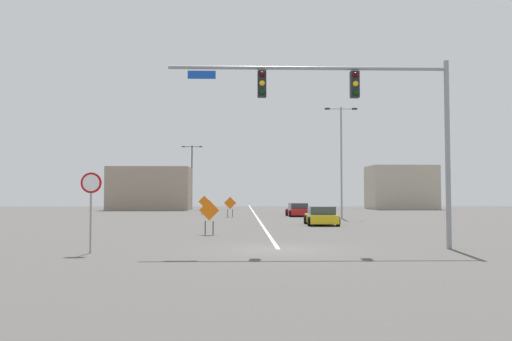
% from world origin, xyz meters
% --- Properties ---
extents(ground, '(146.31, 146.31, 0.00)m').
position_xyz_m(ground, '(0.00, 0.00, 0.00)').
color(ground, '#4C4947').
extents(road_centre_stripe, '(0.16, 81.28, 0.01)m').
position_xyz_m(road_centre_stripe, '(0.00, 40.64, 0.00)').
color(road_centre_stripe, white).
rests_on(road_centre_stripe, ground).
extents(traffic_signal_assembly, '(11.16, 0.44, 7.47)m').
position_xyz_m(traffic_signal_assembly, '(3.17, -0.01, 5.66)').
color(traffic_signal_assembly, gray).
rests_on(traffic_signal_assembly, ground).
extents(stop_sign, '(0.76, 0.07, 2.94)m').
position_xyz_m(stop_sign, '(-6.93, -1.16, 2.06)').
color(stop_sign, gray).
rests_on(stop_sign, ground).
extents(street_lamp_near_left, '(2.97, 0.24, 9.23)m').
position_xyz_m(street_lamp_near_left, '(-8.66, 55.05, 5.34)').
color(street_lamp_near_left, black).
rests_on(street_lamp_near_left, ground).
extents(street_lamp_far_left, '(2.91, 0.24, 9.95)m').
position_xyz_m(street_lamp_far_left, '(7.46, 25.57, 5.70)').
color(street_lamp_far_left, gray).
rests_on(street_lamp_far_left, ground).
extents(construction_sign_right_shoulder, '(1.17, 0.08, 1.91)m').
position_xyz_m(construction_sign_right_shoulder, '(-2.52, 28.68, 1.22)').
color(construction_sign_right_shoulder, orange).
rests_on(construction_sign_right_shoulder, ground).
extents(construction_sign_left_lane, '(1.09, 0.21, 1.84)m').
position_xyz_m(construction_sign_left_lane, '(-3.15, 7.37, 1.17)').
color(construction_sign_left_lane, orange).
rests_on(construction_sign_left_lane, ground).
extents(construction_sign_left_shoulder, '(1.25, 0.12, 2.00)m').
position_xyz_m(construction_sign_left_shoulder, '(-5.41, 35.01, 1.27)').
color(construction_sign_left_shoulder, orange).
rests_on(construction_sign_left_shoulder, ground).
extents(car_red_distant, '(2.12, 4.25, 1.29)m').
position_xyz_m(car_red_distant, '(4.07, 30.40, 0.62)').
color(car_red_distant, red).
rests_on(car_red_distant, ground).
extents(car_yellow_near, '(2.23, 4.11, 1.30)m').
position_xyz_m(car_yellow_near, '(4.14, 15.88, 0.60)').
color(car_yellow_near, gold).
rests_on(car_yellow_near, ground).
extents(roadside_building_east, '(9.31, 6.72, 6.31)m').
position_xyz_m(roadside_building_east, '(21.93, 55.03, 3.16)').
color(roadside_building_east, '#B2A893').
rests_on(roadside_building_east, ground).
extents(roadside_building_west, '(11.08, 5.68, 5.90)m').
position_xyz_m(roadside_building_west, '(-14.11, 51.62, 2.95)').
color(roadside_building_west, gray).
rests_on(roadside_building_west, ground).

